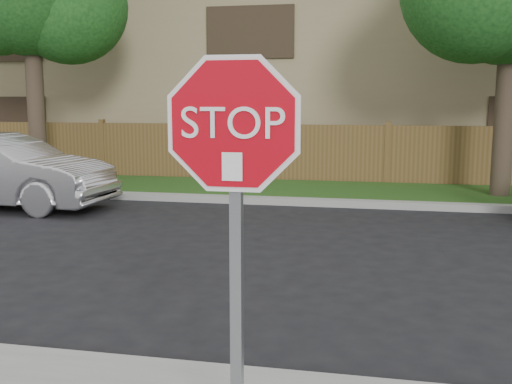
# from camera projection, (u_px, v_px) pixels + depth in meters

# --- Properties ---
(far_curb) EXTENTS (70.00, 0.30, 0.15)m
(far_curb) POSITION_uv_depth(u_px,v_px,m) (388.00, 205.00, 12.59)
(far_curb) COLOR gray
(far_curb) RESTS_ON ground
(grass_strip) EXTENTS (70.00, 3.00, 0.12)m
(grass_strip) POSITION_uv_depth(u_px,v_px,m) (387.00, 193.00, 14.19)
(grass_strip) COLOR #1E4714
(grass_strip) RESTS_ON ground
(fence) EXTENTS (70.00, 0.12, 1.60)m
(fence) POSITION_uv_depth(u_px,v_px,m) (387.00, 156.00, 15.62)
(fence) COLOR brown
(fence) RESTS_ON ground
(apartment_building) EXTENTS (35.20, 9.20, 7.20)m
(apartment_building) POSITION_uv_depth(u_px,v_px,m) (388.00, 62.00, 20.62)
(apartment_building) COLOR #93825B
(apartment_building) RESTS_ON ground
(stop_sign) EXTENTS (1.01, 0.13, 2.55)m
(stop_sign) POSITION_uv_depth(u_px,v_px,m) (234.00, 184.00, 3.19)
(stop_sign) COLOR gray
(stop_sign) RESTS_ON sidewalk_near
(sedan_left) EXTENTS (4.79, 1.85, 1.55)m
(sedan_left) POSITION_uv_depth(u_px,v_px,m) (1.00, 171.00, 12.51)
(sedan_left) COLOR #BCBBC1
(sedan_left) RESTS_ON ground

